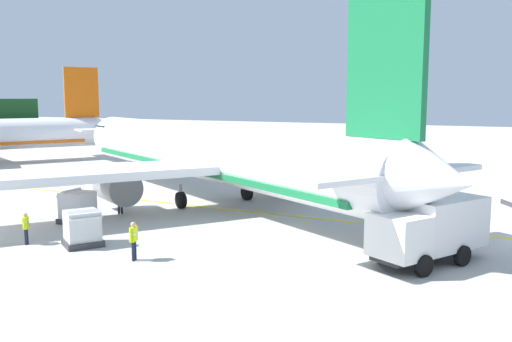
# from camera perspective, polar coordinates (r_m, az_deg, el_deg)

# --- Properties ---
(airliner_foreground) EXTENTS (32.25, 38.09, 11.90)m
(airliner_foreground) POSITION_cam_1_polar(r_m,az_deg,el_deg) (38.07, -5.01, 1.81)
(airliner_foreground) COLOR white
(airliner_foreground) RESTS_ON ground
(service_truck_baggage) EXTENTS (6.07, 4.68, 2.82)m
(service_truck_baggage) POSITION_cam_1_polar(r_m,az_deg,el_deg) (25.32, 17.62, -5.65)
(service_truck_baggage) COLOR white
(service_truck_baggage) RESTS_ON ground
(cargo_container_near) EXTENTS (1.92, 1.92, 1.94)m
(cargo_container_near) POSITION_cam_1_polar(r_m,az_deg,el_deg) (33.66, -18.04, -3.56)
(cargo_container_near) COLOR #333338
(cargo_container_near) RESTS_ON ground
(cargo_container_mid) EXTENTS (2.40, 2.40, 1.86)m
(cargo_container_mid) POSITION_cam_1_polar(r_m,az_deg,el_deg) (28.33, -17.55, -5.68)
(cargo_container_mid) COLOR #333338
(cargo_container_mid) RESTS_ON ground
(crew_marshaller) EXTENTS (0.62, 0.33, 1.77)m
(crew_marshaller) POSITION_cam_1_polar(r_m,az_deg,el_deg) (25.17, -12.57, -6.76)
(crew_marshaller) COLOR #191E33
(crew_marshaller) RESTS_ON ground
(crew_loader_left) EXTENTS (0.28, 0.63, 1.71)m
(crew_loader_left) POSITION_cam_1_polar(r_m,az_deg,el_deg) (39.14, 16.89, -1.85)
(crew_loader_left) COLOR #191E33
(crew_loader_left) RESTS_ON ground
(crew_loader_right) EXTENTS (0.54, 0.44, 1.68)m
(crew_loader_right) POSITION_cam_1_polar(r_m,az_deg,el_deg) (35.32, -13.92, -2.77)
(crew_loader_right) COLOR #191E33
(crew_loader_right) RESTS_ON ground
(crew_supervisor) EXTENTS (0.53, 0.45, 1.60)m
(crew_supervisor) POSITION_cam_1_polar(r_m,az_deg,el_deg) (29.54, -22.77, -5.26)
(crew_supervisor) COLOR #191E33
(crew_supervisor) RESTS_ON ground
(apron_guide_line) EXTENTS (0.30, 60.00, 0.01)m
(apron_guide_line) POSITION_cam_1_polar(r_m,az_deg,el_deg) (35.00, -0.06, -4.28)
(apron_guide_line) COLOR yellow
(apron_guide_line) RESTS_ON ground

